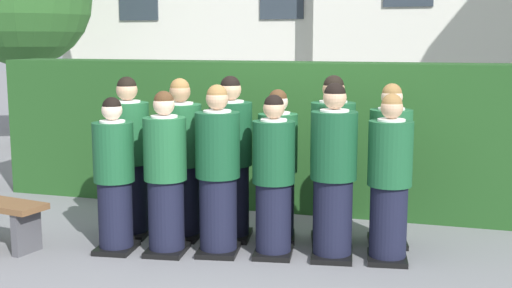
% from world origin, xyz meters
% --- Properties ---
extents(ground_plane, '(60.00, 60.00, 0.00)m').
position_xyz_m(ground_plane, '(0.00, 0.00, 0.00)').
color(ground_plane, slate).
extents(student_front_row_0, '(0.40, 0.51, 1.52)m').
position_xyz_m(student_front_row_0, '(-1.29, -0.25, 0.72)').
color(student_front_row_0, black).
rests_on(student_front_row_0, ground).
extents(student_front_row_1, '(0.42, 0.53, 1.59)m').
position_xyz_m(student_front_row_1, '(-0.78, -0.17, 0.76)').
color(student_front_row_1, black).
rests_on(student_front_row_1, ground).
extents(student_front_row_2, '(0.45, 0.53, 1.65)m').
position_xyz_m(student_front_row_2, '(-0.30, -0.03, 0.79)').
color(student_front_row_2, black).
rests_on(student_front_row_2, ground).
extents(student_front_row_3, '(0.43, 0.52, 1.56)m').
position_xyz_m(student_front_row_3, '(0.23, 0.06, 0.74)').
color(student_front_row_3, black).
rests_on(student_front_row_3, ground).
extents(student_front_row_4, '(0.45, 0.56, 1.67)m').
position_xyz_m(student_front_row_4, '(0.79, 0.15, 0.80)').
color(student_front_row_4, black).
rests_on(student_front_row_4, ground).
extents(student_front_row_5, '(0.43, 0.50, 1.58)m').
position_xyz_m(student_front_row_5, '(1.31, 0.22, 0.75)').
color(student_front_row_5, black).
rests_on(student_front_row_5, ground).
extents(student_rear_row_0, '(0.46, 0.54, 1.69)m').
position_xyz_m(student_rear_row_0, '(-1.40, 0.27, 0.80)').
color(student_rear_row_0, black).
rests_on(student_rear_row_0, ground).
extents(student_rear_row_1, '(0.44, 0.52, 1.68)m').
position_xyz_m(student_rear_row_1, '(-0.84, 0.36, 0.80)').
color(student_rear_row_1, black).
rests_on(student_rear_row_1, ground).
extents(student_rear_row_2, '(0.47, 0.57, 1.70)m').
position_xyz_m(student_rear_row_2, '(-0.34, 0.48, 0.81)').
color(student_rear_row_2, black).
rests_on(student_rear_row_2, ground).
extents(student_rear_row_3, '(0.46, 0.52, 1.57)m').
position_xyz_m(student_rear_row_3, '(0.14, 0.58, 0.75)').
color(student_rear_row_3, black).
rests_on(student_rear_row_3, ground).
extents(student_rear_row_4, '(0.50, 0.58, 1.72)m').
position_xyz_m(student_rear_row_4, '(0.69, 0.64, 0.82)').
color(student_rear_row_4, black).
rests_on(student_rear_row_4, ground).
extents(student_rear_row_5, '(0.46, 0.55, 1.64)m').
position_xyz_m(student_rear_row_5, '(1.25, 0.75, 0.78)').
color(student_rear_row_5, black).
rests_on(student_rear_row_5, ground).
extents(hedge, '(7.73, 0.70, 1.79)m').
position_xyz_m(hedge, '(0.00, 1.94, 0.90)').
color(hedge, '#214C1E').
rests_on(hedge, ground).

